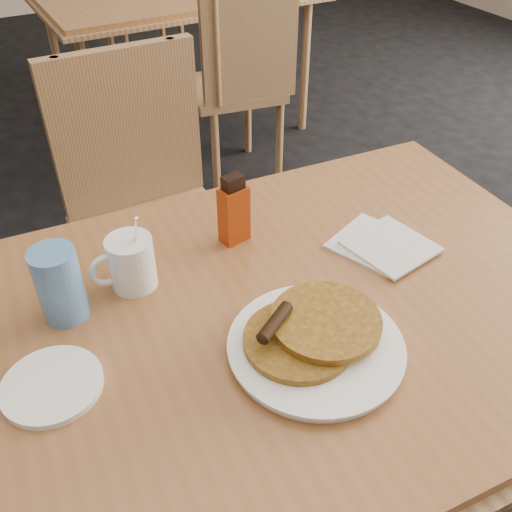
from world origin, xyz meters
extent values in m
cube|color=brown|center=(0.01, -0.01, 0.73)|extent=(1.36, 0.94, 0.04)
cube|color=#A3794C|center=(0.01, -0.01, 0.71)|extent=(1.40, 0.99, 0.02)
cylinder|color=#A3794C|center=(0.59, 0.35, 0.35)|extent=(0.04, 0.04, 0.71)
cylinder|color=#A3794C|center=(0.12, 1.92, 0.35)|extent=(0.04, 0.04, 0.71)
cylinder|color=#A3794C|center=(1.29, 2.64, 0.35)|extent=(0.04, 0.04, 0.71)
cube|color=#A3794C|center=(0.01, 0.66, 0.47)|extent=(0.45, 0.45, 0.04)
cube|color=#A3794C|center=(0.01, 0.86, 0.73)|extent=(0.44, 0.05, 0.48)
cylinder|color=#A3794C|center=(-0.16, 0.48, 0.23)|extent=(0.04, 0.04, 0.45)
cylinder|color=#A3794C|center=(0.19, 0.84, 0.23)|extent=(0.04, 0.04, 0.45)
cube|color=#A3794C|center=(0.72, 2.90, 0.47)|extent=(0.53, 0.53, 0.04)
cylinder|color=#A3794C|center=(0.54, 2.73, 0.22)|extent=(0.04, 0.04, 0.44)
cylinder|color=#A3794C|center=(0.90, 3.08, 0.22)|extent=(0.04, 0.04, 0.44)
cube|color=#A3794C|center=(0.72, 1.65, 0.44)|extent=(0.46, 0.46, 0.04)
cube|color=#A3794C|center=(0.72, 1.46, 0.69)|extent=(0.41, 0.09, 0.45)
cylinder|color=#A3794C|center=(0.56, 1.48, 0.21)|extent=(0.04, 0.04, 0.42)
cylinder|color=#A3794C|center=(0.89, 1.81, 0.21)|extent=(0.04, 0.04, 0.42)
cylinder|color=white|center=(0.04, -0.13, 0.76)|extent=(0.29, 0.29, 0.02)
cylinder|color=white|center=(0.04, -0.13, 0.77)|extent=(0.30, 0.30, 0.01)
cylinder|color=#9F7321|center=(0.01, -0.12, 0.78)|extent=(0.19, 0.19, 0.01)
cylinder|color=#9F7321|center=(0.07, -0.11, 0.79)|extent=(0.19, 0.19, 0.01)
cylinder|color=black|center=(-0.02, -0.09, 0.81)|extent=(0.09, 0.07, 0.02)
cylinder|color=white|center=(-0.18, 0.18, 0.80)|extent=(0.09, 0.09, 0.11)
torus|color=white|center=(-0.23, 0.18, 0.80)|extent=(0.07, 0.01, 0.07)
cylinder|color=black|center=(-0.18, 0.18, 0.85)|extent=(0.08, 0.08, 0.01)
cylinder|color=silver|center=(-0.17, 0.18, 0.84)|extent=(0.01, 0.05, 0.15)
cube|color=maroon|center=(0.05, 0.22, 0.81)|extent=(0.06, 0.05, 0.13)
cube|color=black|center=(0.05, 0.22, 0.89)|extent=(0.05, 0.04, 0.03)
cube|color=silver|center=(0.31, 0.07, 0.75)|extent=(0.20, 0.20, 0.01)
cube|color=silver|center=(0.33, 0.04, 0.76)|extent=(0.18, 0.18, 0.01)
cylinder|color=#5283C1|center=(-0.32, 0.16, 0.82)|extent=(0.11, 0.11, 0.14)
cylinder|color=white|center=(-0.38, 0.00, 0.76)|extent=(0.19, 0.19, 0.01)
camera|label=1|loc=(-0.36, -0.67, 1.48)|focal=40.00mm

